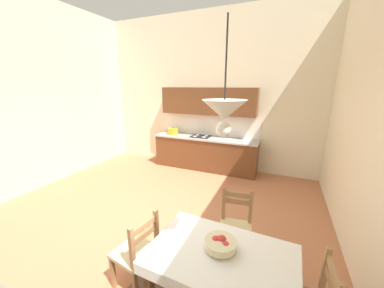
% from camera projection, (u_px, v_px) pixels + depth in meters
% --- Properties ---
extents(ground_plane, '(6.49, 6.78, 0.10)m').
position_uv_depth(ground_plane, '(143.00, 226.00, 3.63)').
color(ground_plane, '#B7704C').
extents(wall_back, '(6.49, 0.12, 4.10)m').
position_uv_depth(wall_back, '(207.00, 93.00, 5.87)').
color(wall_back, beige).
rests_on(wall_back, ground_plane).
extents(wall_left, '(0.12, 6.78, 4.10)m').
position_uv_depth(wall_left, '(10.00, 96.00, 4.22)').
color(wall_left, beige).
rests_on(wall_left, ground_plane).
extents(kitchen_cabinetry, '(2.82, 0.63, 2.20)m').
position_uv_depth(kitchen_cabinetry, '(206.00, 138.00, 5.86)').
color(kitchen_cabinetry, brown).
rests_on(kitchen_cabinetry, ground_plane).
extents(dining_table, '(1.38, 0.92, 0.75)m').
position_uv_depth(dining_table, '(221.00, 265.00, 2.02)').
color(dining_table, brown).
rests_on(dining_table, ground_plane).
extents(dining_chair_tv_side, '(0.48, 0.48, 0.93)m').
position_uv_depth(dining_chair_tv_side, '(137.00, 253.00, 2.40)').
color(dining_chair_tv_side, '#D1BC89').
rests_on(dining_chair_tv_side, ground_plane).
extents(dining_chair_kitchen_side, '(0.47, 0.47, 0.93)m').
position_uv_depth(dining_chair_kitchen_side, '(235.00, 227.00, 2.84)').
color(dining_chair_kitchen_side, '#D1BC89').
rests_on(dining_chair_kitchen_side, ground_plane).
extents(fruit_bowl, '(0.30, 0.30, 0.12)m').
position_uv_depth(fruit_bowl, '(220.00, 243.00, 2.02)').
color(fruit_bowl, beige).
rests_on(fruit_bowl, dining_table).
extents(pendant_lamp, '(0.32, 0.32, 0.80)m').
position_uv_depth(pendant_lamp, '(224.00, 111.00, 1.51)').
color(pendant_lamp, black).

